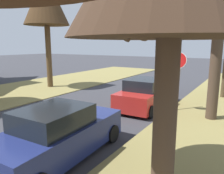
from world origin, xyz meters
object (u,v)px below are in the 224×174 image
Objects in this scene: street_tree_left_mid_b at (46,0)px; parked_sedan_red at (145,94)px; parked_sedan_navy at (59,134)px; stop_sign_far at (178,69)px.

street_tree_left_mid_b is 1.90× the size of parked_sedan_red.
stop_sign_far is at bearing 76.04° from parked_sedan_navy.
parked_sedan_red is at bearing 89.79° from parked_sedan_navy.
stop_sign_far is 0.34× the size of street_tree_left_mid_b.
parked_sedan_navy is (8.69, -7.58, -5.86)m from street_tree_left_mid_b.
parked_sedan_navy and parked_sedan_red have the same top height.
stop_sign_far is 0.66× the size of parked_sedan_red.
street_tree_left_mid_b is at bearing 171.79° from parked_sedan_red.
street_tree_left_mid_b reaches higher than stop_sign_far.
street_tree_left_mid_b reaches higher than parked_sedan_navy.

